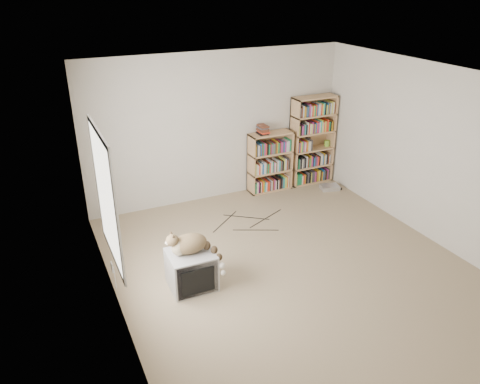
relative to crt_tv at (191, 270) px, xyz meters
name	(u,v)px	position (x,y,z in m)	size (l,w,h in m)	color
floor	(291,267)	(1.34, -0.17, -0.24)	(4.50, 5.00, 0.01)	tan
wall_back	(218,127)	(1.34, 2.33, 1.01)	(4.50, 0.02, 2.50)	beige
wall_front	(461,296)	(1.34, -2.67, 1.01)	(4.50, 0.02, 2.50)	beige
wall_left	(110,218)	(-0.91, -0.17, 1.01)	(0.02, 5.00, 2.50)	beige
wall_right	(432,155)	(3.59, -0.17, 1.01)	(0.02, 5.00, 2.50)	beige
ceiling	(301,79)	(1.34, -0.17, 2.26)	(4.50, 5.00, 0.02)	white
window	(106,197)	(-0.90, 0.03, 1.16)	(0.02, 1.22, 1.52)	white
crt_tv	(191,270)	(0.00, 0.00, 0.00)	(0.57, 0.52, 0.48)	#A3A3A5
cat	(194,247)	(0.04, -0.02, 0.33)	(0.65, 0.48, 0.53)	#382517
bookcase_tall	(311,142)	(3.14, 2.19, 0.54)	(0.81, 0.30, 1.63)	tan
bookcase_short	(269,164)	(2.27, 2.19, 0.26)	(0.78, 0.30, 1.07)	tan
book_stack	(263,130)	(2.12, 2.18, 0.91)	(0.19, 0.24, 0.16)	red
green_mug	(327,143)	(3.46, 2.17, 0.48)	(0.10, 0.10, 0.11)	#7FB934
framed_print	(307,142)	(3.10, 2.27, 0.51)	(0.13, 0.01, 0.18)	black
dvd_player	(330,187)	(3.27, 1.71, -0.20)	(0.33, 0.23, 0.08)	silver
wall_outlet	(112,267)	(-0.90, 0.34, 0.08)	(0.01, 0.08, 0.13)	silver
floor_cables	(242,228)	(1.20, 1.08, -0.24)	(1.20, 0.70, 0.01)	black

